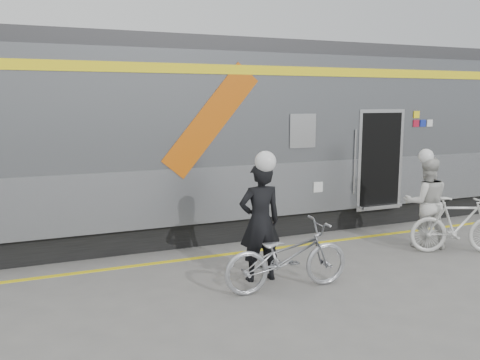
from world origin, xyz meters
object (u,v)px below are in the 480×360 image
bicycle_left (287,256)px  bicycle_right (458,225)px  woman (426,203)px  man (260,222)px

bicycle_left → bicycle_right: bearing=-81.1°
bicycle_right → bicycle_left: bearing=120.1°
bicycle_left → woman: 3.73m
woman → bicycle_right: woman is taller
bicycle_left → bicycle_right: 3.90m
man → bicycle_right: 4.10m
bicycle_left → woman: size_ratio=1.13×
man → bicycle_right: size_ratio=1.07×
bicycle_left → bicycle_right: bicycle_right is taller
man → bicycle_right: bearing=-179.1°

